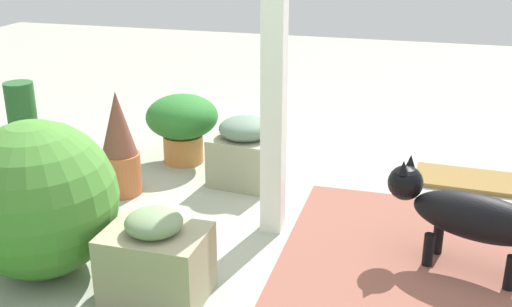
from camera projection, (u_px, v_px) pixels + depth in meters
ground_plane at (311, 244)px, 3.27m from camera, size 12.00×12.00×0.00m
porch_pillar at (275, 26)px, 3.04m from camera, size 0.11×0.11×2.21m
stone_planter_nearest at (245, 152)px, 3.95m from camera, size 0.43×0.39×0.44m
stone_planter_mid at (156, 259)px, 2.76m from camera, size 0.45×0.34×0.42m
round_shrub at (38, 199)px, 2.90m from camera, size 0.75×0.75×0.75m
terracotta_pot_spiky at (119, 146)px, 3.77m from camera, size 0.24×0.24×0.65m
terracotta_pot_broad at (182, 122)px, 4.27m from camera, size 0.49×0.49×0.48m
terracotta_pot_tall at (28, 158)px, 3.72m from camera, size 0.30×0.30×0.72m
dog at (466, 214)px, 2.92m from camera, size 0.75×0.39×0.52m
doormat at (464, 179)px, 4.04m from camera, size 0.63×0.40×0.03m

